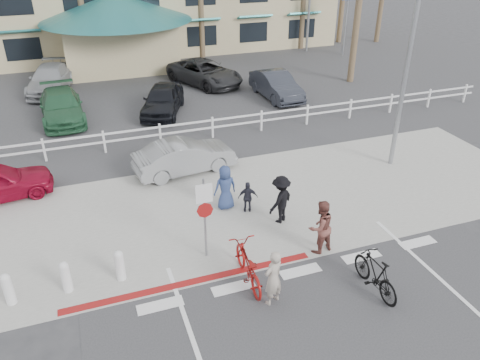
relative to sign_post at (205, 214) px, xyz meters
name	(u,v)px	position (x,y,z in m)	size (l,w,h in m)	color
ground	(310,285)	(2.30, -2.20, -1.45)	(140.00, 140.00, 0.00)	#333335
bike_path	(349,339)	(2.30, -4.20, -1.45)	(12.00, 16.00, 0.01)	#333335
sidewalk_plaza	(251,203)	(2.30, 2.30, -1.44)	(22.00, 7.00, 0.01)	gray
cross_street	(217,157)	(2.30, 6.30, -1.45)	(40.00, 5.00, 0.01)	#333335
parking_lot	(170,90)	(2.30, 15.80, -1.45)	(50.00, 16.00, 0.01)	#333335
curb_red	(192,282)	(-0.70, -1.00, -1.44)	(7.00, 0.25, 0.02)	maroon
rail_fence	(215,127)	(2.80, 8.30, -0.95)	(29.40, 0.16, 1.00)	silver
sign_post	(205,214)	(0.00, 0.00, 0.00)	(0.50, 0.10, 2.90)	gray
bollard_0	(120,265)	(-2.50, -0.20, -0.97)	(0.26, 0.26, 0.95)	silver
bollard_1	(66,277)	(-3.90, -0.20, -0.97)	(0.26, 0.26, 0.95)	silver
bollard_2	(8,289)	(-5.30, -0.20, -0.97)	(0.26, 0.26, 0.95)	silver
streetlight_0	(409,53)	(8.80, 3.30, 3.05)	(0.60, 2.00, 9.00)	gray
info_sign	(346,16)	(16.30, 19.80, 1.35)	(1.20, 0.16, 5.60)	navy
bike_red	(248,265)	(0.75, -1.47, -0.90)	(0.73, 2.09, 1.10)	maroon
rider_red	(273,278)	(1.07, -2.44, -0.65)	(0.58, 0.38, 1.60)	#A5988B
bike_black	(376,274)	(3.80, -2.94, -0.89)	(0.52, 1.85, 1.11)	black
rider_black	(320,227)	(3.24, -0.90, -0.60)	(0.83, 0.65, 1.71)	brown
pedestrian_a	(281,200)	(2.80, 0.95, -0.62)	(1.07, 0.62, 1.66)	black
pedestrian_child	(248,197)	(2.01, 1.86, -0.89)	(0.66, 0.28, 1.13)	#22222D
pedestrian_b	(225,188)	(1.37, 2.35, -0.65)	(0.78, 0.51, 1.60)	navy
car_white_sedan	(185,157)	(0.71, 5.45, -0.79)	(1.39, 3.98, 1.31)	gray
lot_car_1	(62,106)	(-3.69, 12.97, -0.75)	(1.97, 4.85, 1.41)	#255637
lot_car_2	(163,100)	(1.22, 12.20, -0.72)	(1.73, 4.30, 1.47)	black
lot_car_3	(276,85)	(7.67, 12.47, -0.73)	(1.53, 4.38, 1.44)	#252830
lot_car_4	(50,79)	(-4.21, 17.99, -0.73)	(2.03, 4.99, 1.45)	#979A9E
lot_car_5	(205,73)	(4.62, 16.28, -0.73)	(2.39, 5.18, 1.44)	#242427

